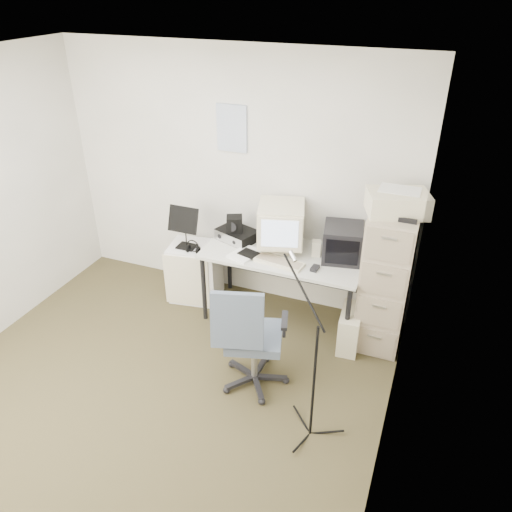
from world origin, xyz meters
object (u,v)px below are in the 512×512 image
(office_chair, at_px, (254,335))
(side_cart, at_px, (196,272))
(desk, at_px, (283,286))
(filing_cabinet, at_px, (386,279))

(office_chair, xyz_separation_m, side_cart, (-1.04, 0.96, -0.19))
(desk, xyz_separation_m, office_chair, (0.08, -0.94, 0.13))
(filing_cabinet, distance_m, office_chair, 1.32)
(office_chair, bearing_deg, filing_cabinet, 32.18)
(filing_cabinet, distance_m, desk, 0.99)
(filing_cabinet, bearing_deg, desk, -178.19)
(filing_cabinet, xyz_separation_m, side_cart, (-1.91, -0.01, -0.35))
(desk, xyz_separation_m, side_cart, (-0.96, 0.02, -0.06))
(office_chair, distance_m, side_cart, 1.43)
(filing_cabinet, xyz_separation_m, desk, (-0.95, -0.03, -0.29))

